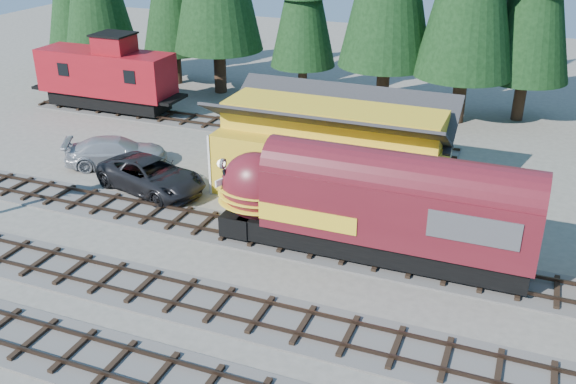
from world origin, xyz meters
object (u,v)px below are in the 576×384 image
at_px(caboose, 107,76).
at_px(pickup_truck_b, 116,152).
at_px(pickup_truck_a, 151,175).
at_px(locomotive, 362,210).
at_px(depot, 332,140).

bearing_deg(caboose, pickup_truck_b, -52.29).
bearing_deg(pickup_truck_a, locomotive, -86.35).
height_order(locomotive, pickup_truck_a, locomotive).
bearing_deg(pickup_truck_a, pickup_truck_b, 74.81).
height_order(depot, pickup_truck_a, depot).
bearing_deg(caboose, locomotive, -30.53).
bearing_deg(depot, locomotive, -61.40).
height_order(pickup_truck_a, pickup_truck_b, pickup_truck_a).
distance_m(locomotive, pickup_truck_b, 17.56).
relative_size(caboose, pickup_truck_a, 1.60).
xyz_separation_m(depot, pickup_truck_b, (-13.23, -1.51, -2.08)).
bearing_deg(locomotive, pickup_truck_a, 168.35).
distance_m(caboose, pickup_truck_a, 15.90).
bearing_deg(depot, pickup_truck_b, -173.49).
bearing_deg(depot, caboose, 159.63).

